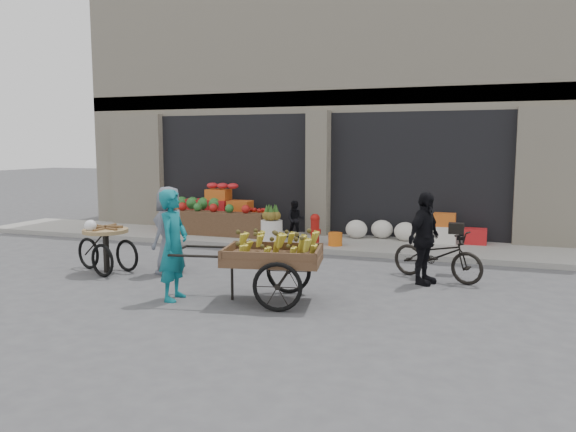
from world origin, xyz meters
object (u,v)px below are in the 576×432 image
(pineapple_bin, at_px, (272,231))
(seated_person, at_px, (295,219))
(tricycle_cart, at_px, (106,243))
(cyclist, at_px, (424,238))
(bicycle, at_px, (437,255))
(vendor_woman, at_px, (173,245))
(banana_cart, at_px, (269,253))
(orange_bucket, at_px, (335,239))
(vendor_grey, at_px, (169,230))
(fire_hydrant, at_px, (315,228))

(pineapple_bin, height_order, seated_person, seated_person)
(tricycle_cart, relative_size, cyclist, 0.90)
(tricycle_cart, distance_m, bicycle, 6.16)
(pineapple_bin, relative_size, vendor_woman, 0.30)
(banana_cart, xyz_separation_m, bicycle, (2.32, 2.33, -0.31))
(banana_cart, height_order, cyclist, cyclist)
(orange_bucket, bearing_deg, vendor_woman, -105.63)
(pineapple_bin, xyz_separation_m, vendor_grey, (-0.76, -3.36, 0.45))
(vendor_grey, relative_size, bicycle, 0.96)
(banana_cart, bearing_deg, orange_bucket, 80.95)
(tricycle_cart, xyz_separation_m, cyclist, (5.78, 1.09, 0.24))
(banana_cart, height_order, tricycle_cart, banana_cart)
(pineapple_bin, height_order, fire_hydrant, fire_hydrant)
(pineapple_bin, distance_m, orange_bucket, 1.61)
(pineapple_bin, bearing_deg, banana_cart, -69.34)
(vendor_woman, bearing_deg, banana_cart, -80.47)
(banana_cart, relative_size, bicycle, 1.53)
(tricycle_cart, height_order, bicycle, tricycle_cart)
(orange_bucket, xyz_separation_m, cyclist, (2.23, -2.49, 0.54))
(cyclist, bearing_deg, bicycle, -4.79)
(fire_hydrant, xyz_separation_m, cyclist, (2.73, -2.54, 0.30))
(fire_hydrant, relative_size, vendor_grey, 0.43)
(pineapple_bin, bearing_deg, fire_hydrant, -2.60)
(fire_hydrant, relative_size, tricycle_cart, 0.49)
(seated_person, distance_m, vendor_grey, 4.13)
(seated_person, xyz_separation_m, vendor_grey, (-1.16, -3.96, 0.24))
(bicycle, bearing_deg, tricycle_cart, 125.78)
(fire_hydrant, xyz_separation_m, banana_cart, (0.61, -4.48, 0.26))
(vendor_woman, xyz_separation_m, vendor_grey, (-1.02, 1.55, -0.04))
(banana_cart, bearing_deg, vendor_woman, -175.84)
(orange_bucket, bearing_deg, tricycle_cart, -134.70)
(cyclist, bearing_deg, tricycle_cart, 122.47)
(seated_person, bearing_deg, vendor_grey, -116.36)
(tricycle_cart, height_order, cyclist, cyclist)
(bicycle, bearing_deg, cyclist, 175.21)
(fire_hydrant, bearing_deg, orange_bucket, -5.71)
(vendor_grey, bearing_deg, fire_hydrant, 152.52)
(fire_hydrant, distance_m, vendor_woman, 4.94)
(pineapple_bin, height_order, tricycle_cart, tricycle_cart)
(orange_bucket, bearing_deg, bicycle, -40.76)
(seated_person, distance_m, banana_cart, 5.29)
(vendor_woman, distance_m, vendor_grey, 1.85)
(orange_bucket, relative_size, bicycle, 0.19)
(seated_person, relative_size, vendor_woman, 0.54)
(fire_hydrant, relative_size, seated_person, 0.76)
(vendor_woman, bearing_deg, orange_bucket, -20.69)
(fire_hydrant, height_order, cyclist, cyclist)
(pineapple_bin, xyz_separation_m, tricycle_cart, (-1.95, -3.69, 0.20))
(orange_bucket, relative_size, vendor_woman, 0.18)
(tricycle_cart, xyz_separation_m, bicycle, (5.98, 1.49, -0.11))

